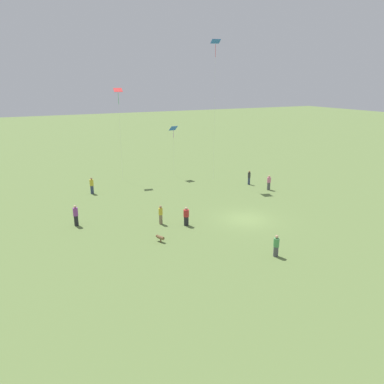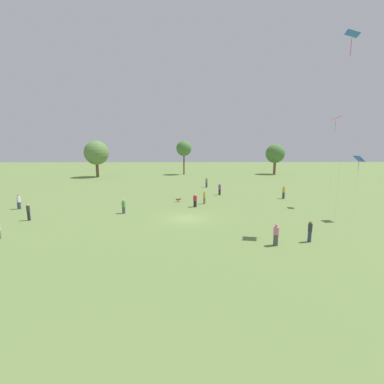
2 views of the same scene
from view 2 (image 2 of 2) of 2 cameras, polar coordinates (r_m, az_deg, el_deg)
ground_plane at (r=27.42m, az=-1.14°, el=-5.91°), size 240.00×240.00×0.00m
tree_0 at (r=72.01m, az=-20.49°, el=8.15°), size 6.23×6.23×9.47m
tree_1 at (r=74.54m, az=-1.82°, el=9.64°), size 4.37×4.37×9.69m
tree_2 at (r=79.27m, az=18.01°, el=8.09°), size 5.46×5.46×8.74m
person_0 at (r=30.41m, az=-14.96°, el=-3.14°), size 0.44×0.44×1.64m
person_1 at (r=20.82m, az=18.17°, el=-9.01°), size 0.60×0.60×1.72m
person_2 at (r=31.43m, az=-32.58°, el=-3.77°), size 0.44×0.44×1.75m
person_4 at (r=22.55m, az=24.74°, el=-7.90°), size 0.37×0.37×1.73m
person_5 at (r=40.42m, az=19.70°, el=-0.11°), size 0.43×0.43×1.86m
person_6 at (r=49.49m, az=3.25°, el=2.07°), size 0.63×0.63×1.82m
person_7 at (r=32.63m, az=0.69°, el=-1.93°), size 0.48×0.48×1.68m
person_8 at (r=34.52m, az=2.77°, el=-1.25°), size 0.40×0.40×1.70m
person_9 at (r=38.04m, az=-34.11°, el=-1.82°), size 0.55×0.55×1.82m
person_10 at (r=41.41m, az=6.16°, el=0.62°), size 0.48×0.48×1.87m
kite_0 at (r=37.57m, az=29.32°, el=13.57°), size 1.07×1.14×11.32m
kite_2 at (r=27.27m, az=31.90°, el=26.25°), size 1.21×1.25×16.69m
kite_4 at (r=31.23m, az=33.10°, el=5.91°), size 0.83×1.00×6.63m
dog_0 at (r=36.01m, az=-2.98°, el=-1.60°), size 0.78×0.51×0.52m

